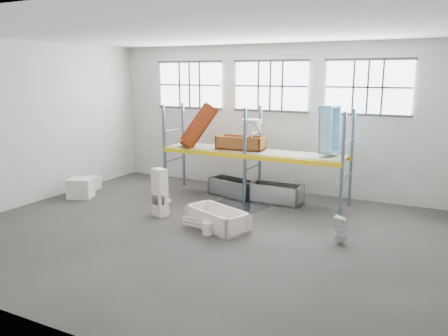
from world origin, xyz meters
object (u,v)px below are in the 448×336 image
Objects in this scene: cistern_tall at (160,192)px; bathtub_beige at (217,219)px; steel_tub_right at (276,193)px; toilet_white at (341,230)px; blue_tub_upright at (330,129)px; steel_tub_left at (232,187)px; bucket at (208,228)px; carton_near at (81,188)px; toilet_beige at (163,203)px; rust_tub_flat at (241,143)px.

bathtub_beige is at bearing 17.12° from cistern_tall.
steel_tub_right is (0.51, 2.99, 0.04)m from bathtub_beige.
blue_tub_upright is at bearing -157.92° from toilet_white.
bathtub_beige is 1.12× the size of steel_tub_left.
steel_tub_right reaches higher than steel_tub_left.
bucket is 0.43× the size of carton_near.
steel_tub_right is 5.10× the size of bucket.
blue_tub_upright reaches higher than carton_near.
steel_tub_right is at bearing 22.05° from carton_near.
bathtub_beige is 1.08× the size of steel_tub_right.
bathtub_beige is 0.54m from bucket.
toilet_beige is at bearing -4.25° from carton_near.
steel_tub_left is 3.77m from bucket.
rust_tub_flat is at bearing 90.44° from cistern_tall.
toilet_beige is 0.45× the size of rust_tub_flat.
blue_tub_upright reaches higher than bucket.
blue_tub_upright is at bearing 19.21° from carton_near.
toilet_beige is 5.13m from toilet_white.
bathtub_beige is at bearing -99.75° from steel_tub_right.
rust_tub_flat is (-3.96, 2.74, 1.47)m from toilet_white.
toilet_beige is 2.88m from steel_tub_left.
toilet_beige is 0.98× the size of toilet_white.
blue_tub_upright is (2.07, 3.20, 2.14)m from bathtub_beige.
rust_tub_flat is 2.06× the size of carton_near.
rust_tub_flat is at bearing -123.85° from toilet_white.
blue_tub_upright is at bearing 2.37° from rust_tub_flat.
bucket is at bearing 149.26° from toilet_beige.
rust_tub_flat reaches higher than steel_tub_right.
toilet_white is 3.68m from blue_tub_upright.
rust_tub_flat is at bearing 102.33° from bucket.
bathtub_beige is 1.25× the size of blue_tub_upright.
bucket is at bearing -77.67° from rust_tub_flat.
toilet_beige is (-1.94, 0.33, 0.08)m from bathtub_beige.
toilet_beige is 0.42× the size of steel_tub_right.
cistern_tall is at bearing 160.01° from bucket.
steel_tub_left is at bearing -114.72° from toilet_beige.
bucket is at bearing -73.32° from steel_tub_left.
toilet_white is (3.18, 0.35, 0.09)m from bathtub_beige.
cistern_tall is 3.05m from steel_tub_left.
toilet_white is at bearing -1.62° from carton_near.
toilet_beige is at bearing 110.99° from cistern_tall.
steel_tub_left is 5.01m from carton_near.
toilet_beige is at bearing -144.46° from blue_tub_upright.
toilet_white is 5.03m from rust_tub_flat.
bathtub_beige is 1.28× the size of cistern_tall.
steel_tub_left is (0.88, 2.74, -0.05)m from toilet_beige.
bathtub_beige is 2.38× the size of carton_near.
carton_near reaches higher than steel_tub_right.
rust_tub_flat is (-1.29, 0.09, 1.52)m from steel_tub_right.
cistern_tall reaches higher than bucket.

